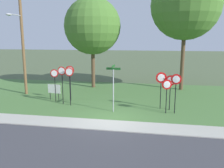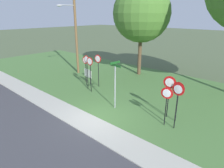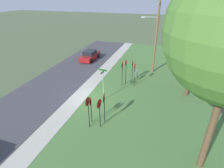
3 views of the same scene
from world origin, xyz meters
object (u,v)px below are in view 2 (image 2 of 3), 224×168
yield_sign_far_left (167,98)px  oak_tree_left (142,13)px  yield_sign_near_right (177,95)px  notice_board (88,74)px  yield_sign_far_right (178,93)px  yield_sign_near_left (169,87)px  street_name_post (115,81)px  utility_pole (74,24)px  stop_sign_near_left (98,64)px  stop_sign_near_right (90,68)px  stop_sign_far_left (85,65)px  stop_sign_far_center (87,66)px

yield_sign_far_left → oak_tree_left: 10.87m
yield_sign_near_right → notice_board: 9.42m
yield_sign_far_right → notice_board: size_ratio=1.93×
yield_sign_near_left → yield_sign_far_left: 1.04m
yield_sign_near_right → street_name_post: 4.03m
yield_sign_near_left → yield_sign_far_left: yield_sign_near_left is taller
utility_pole → yield_sign_near_left: bearing=-11.6°
street_name_post → notice_board: bearing=161.7°
stop_sign_near_left → notice_board: 1.79m
street_name_post → yield_sign_far_left: bearing=8.5°
stop_sign_near_right → yield_sign_near_left: stop_sign_near_right is taller
yield_sign_near_left → stop_sign_far_left: bearing=166.8°
stop_sign_far_center → oak_tree_left: bearing=86.0°
yield_sign_near_right → yield_sign_far_right: yield_sign_near_right is taller
stop_sign_near_left → utility_pole: utility_pole is taller
stop_sign_far_left → yield_sign_far_left: bearing=-13.8°
yield_sign_far_right → street_name_post: street_name_post is taller
yield_sign_near_left → notice_board: 8.38m
yield_sign_near_right → utility_pole: bearing=168.7°
stop_sign_near_left → street_name_post: street_name_post is taller
yield_sign_far_left → utility_pole: 12.79m
stop_sign_far_center → yield_sign_far_right: bearing=1.3°
stop_sign_far_left → oak_tree_left: bearing=71.8°
yield_sign_far_right → oak_tree_left: size_ratio=0.28×
yield_sign_near_left → yield_sign_near_right: size_ratio=0.98×
notice_board → yield_sign_far_right: bearing=1.2°
stop_sign_near_right → yield_sign_far_right: bearing=1.7°
stop_sign_near_left → yield_sign_near_left: size_ratio=1.07×
yield_sign_far_right → notice_board: yield_sign_far_right is taller
stop_sign_far_left → stop_sign_far_center: stop_sign_far_center is taller
yield_sign_near_left → street_name_post: (-3.11, -1.18, -0.07)m
stop_sign_far_center → utility_pole: 5.86m
stop_sign_far_left → stop_sign_far_center: bearing=-37.7°
yield_sign_near_right → yield_sign_far_right: bearing=114.2°
stop_sign_near_left → stop_sign_near_right: (0.42, -1.25, 0.01)m
stop_sign_near_left → yield_sign_far_left: stop_sign_near_left is taller
oak_tree_left → stop_sign_far_center: bearing=-96.0°
stop_sign_near_left → yield_sign_near_right: (7.79, -1.86, -0.03)m
stop_sign_near_left → notice_board: bearing=175.0°
stop_sign_far_center → yield_sign_near_left: (7.13, 0.05, -0.06)m
utility_pole → notice_board: (3.31, -1.38, -4.15)m
utility_pole → oak_tree_left: utility_pole is taller
yield_sign_near_right → utility_pole: utility_pole is taller
stop_sign_near_right → stop_sign_far_left: stop_sign_near_right is taller
stop_sign_near_left → yield_sign_far_left: size_ratio=1.22×
stop_sign_far_left → yield_sign_far_right: 8.60m
notice_board → oak_tree_left: bearing=79.9°
yield_sign_far_left → stop_sign_near_right: bearing=163.5°
yield_sign_near_left → notice_board: yield_sign_near_left is taller
yield_sign_far_left → notice_board: size_ratio=1.81×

